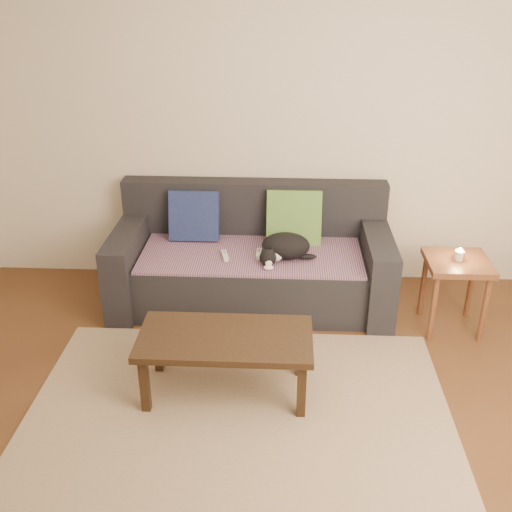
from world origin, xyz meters
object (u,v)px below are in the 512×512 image
Objects in this scene: side_table at (457,272)px; wii_remote_a at (225,256)px; cat at (284,247)px; wii_remote_b at (259,254)px; coffee_table at (225,343)px; sofa at (252,263)px.

wii_remote_a is at bearing 173.97° from side_table.
cat reaches higher than wii_remote_b.
cat is 0.45m from wii_remote_a.
coffee_table is (-0.34, -1.03, -0.17)m from cat.
coffee_table is (0.10, -1.02, -0.09)m from wii_remote_a.
coffee_table is (-0.09, -1.19, 0.05)m from sofa.
side_table is (1.46, -0.35, 0.14)m from sofa.
coffee_table is (-1.56, -0.84, -0.09)m from side_table.
wii_remote_a is 0.28× the size of side_table.
cat is at bearing 71.69° from coffee_table.
wii_remote_a and wii_remote_b have the same top height.
wii_remote_b is 1.42m from side_table.
sofa reaches higher than cat.
sofa is at bearing 24.20° from wii_remote_b.
side_table reaches higher than wii_remote_b.
wii_remote_b is 0.14× the size of coffee_table.
wii_remote_b is (-0.19, 0.03, -0.08)m from cat.
sofa is 1.20m from coffee_table.
cat is 0.42× the size of coffee_table.
sofa is at bearing 85.63° from coffee_table.
cat is at bearing 171.32° from side_table.
wii_remote_b is at bearing -94.42° from wii_remote_a.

